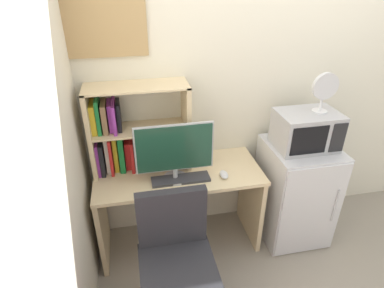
% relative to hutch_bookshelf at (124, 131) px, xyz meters
% --- Properties ---
extents(wall_back, '(6.40, 0.04, 2.60)m').
position_rel_hutch_bookshelf_xyz_m(wall_back, '(1.69, 0.15, 0.26)').
color(wall_back, silver).
rests_on(wall_back, ground_plane).
extents(wall_left, '(0.04, 4.40, 2.60)m').
position_rel_hutch_bookshelf_xyz_m(wall_left, '(-0.33, -1.47, 0.26)').
color(wall_left, silver).
rests_on(wall_left, ground_plane).
extents(desk, '(1.28, 0.55, 0.73)m').
position_rel_hutch_bookshelf_xyz_m(desk, '(0.38, -0.15, -0.53)').
color(desk, beige).
rests_on(desk, ground_plane).
extents(hutch_bookshelf, '(0.73, 0.28, 0.66)m').
position_rel_hutch_bookshelf_xyz_m(hutch_bookshelf, '(0.00, 0.00, 0.00)').
color(hutch_bookshelf, beige).
rests_on(hutch_bookshelf, desk).
extents(monitor, '(0.56, 0.18, 0.45)m').
position_rel_hutch_bookshelf_xyz_m(monitor, '(0.34, -0.23, -0.07)').
color(monitor, '#B7B7BC').
rests_on(monitor, desk).
extents(keyboard, '(0.43, 0.12, 0.02)m').
position_rel_hutch_bookshelf_xyz_m(keyboard, '(0.38, -0.26, -0.30)').
color(keyboard, '#333338').
rests_on(keyboard, desk).
extents(computer_mouse, '(0.06, 0.11, 0.04)m').
position_rel_hutch_bookshelf_xyz_m(computer_mouse, '(0.70, -0.28, -0.29)').
color(computer_mouse, silver).
rests_on(computer_mouse, desk).
extents(mini_fridge, '(0.53, 0.57, 0.87)m').
position_rel_hutch_bookshelf_xyz_m(mini_fridge, '(1.36, -0.21, -0.60)').
color(mini_fridge, silver).
rests_on(mini_fridge, ground_plane).
extents(microwave, '(0.46, 0.33, 0.29)m').
position_rel_hutch_bookshelf_xyz_m(microwave, '(1.36, -0.21, -0.02)').
color(microwave, '#ADADB2').
rests_on(microwave, mini_fridge).
extents(desk_fan, '(0.20, 0.11, 0.30)m').
position_rel_hutch_bookshelf_xyz_m(desk_fan, '(1.44, -0.21, 0.30)').
color(desk_fan, silver).
rests_on(desk_fan, microwave).
extents(desk_chair, '(0.54, 0.54, 0.91)m').
position_rel_hutch_bookshelf_xyz_m(desk_chair, '(0.26, -0.78, -0.64)').
color(desk_chair, black).
rests_on(desk_chair, ground_plane).
extents(wall_corkboard, '(0.73, 0.02, 0.46)m').
position_rel_hutch_bookshelf_xyz_m(wall_corkboard, '(-0.14, 0.11, 0.76)').
color(wall_corkboard, tan).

